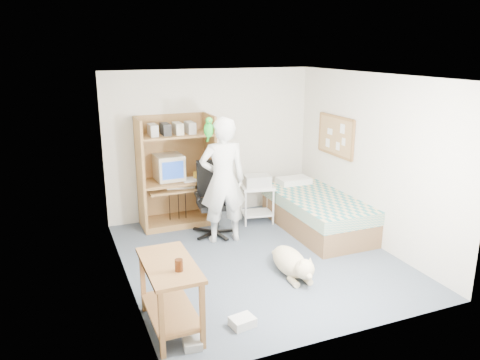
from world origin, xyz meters
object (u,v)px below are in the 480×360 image
at_px(person, 223,180).
at_px(side_desk, 170,286).
at_px(bed, 317,212).
at_px(dog, 292,262).
at_px(printer_cart, 257,198).
at_px(computer_hutch, 176,176).
at_px(office_chair, 214,209).

bearing_deg(person, side_desk, 64.05).
relative_size(bed, dog, 1.86).
height_order(dog, printer_cart, printer_cart).
height_order(side_desk, dog, side_desk).
xyz_separation_m(computer_hutch, bed, (2.00, -1.12, -0.53)).
xyz_separation_m(bed, dog, (-1.12, -1.24, -0.11)).
bearing_deg(dog, office_chair, 107.01).
bearing_deg(computer_hutch, dog, -69.56).
bearing_deg(side_desk, bed, 32.50).
xyz_separation_m(bed, office_chair, (-1.58, 0.47, 0.12)).
bearing_deg(person, bed, -178.38).
relative_size(side_desk, printer_cart, 1.58).
bearing_deg(computer_hutch, bed, -29.29).
bearing_deg(office_chair, person, -74.77).
bearing_deg(computer_hutch, office_chair, -57.11).
bearing_deg(dog, person, 108.60).
relative_size(computer_hutch, bed, 0.89).
bearing_deg(office_chair, computer_hutch, 130.49).
bearing_deg(bed, printer_cart, 138.45).
bearing_deg(printer_cart, side_desk, -119.40).
xyz_separation_m(dog, printer_cart, (0.37, 1.91, 0.24)).
bearing_deg(office_chair, bed, -9.06).
xyz_separation_m(computer_hutch, office_chair, (0.42, -0.65, -0.41)).
distance_m(side_desk, person, 2.42).
bearing_deg(side_desk, dog, 18.29).
relative_size(side_desk, person, 0.53).
relative_size(person, printer_cart, 2.99).
bearing_deg(computer_hutch, printer_cart, -20.07).
distance_m(computer_hutch, bed, 2.35).
distance_m(bed, side_desk, 3.39).
distance_m(computer_hutch, side_desk, 3.08).
xyz_separation_m(computer_hutch, printer_cart, (1.25, -0.46, -0.40)).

